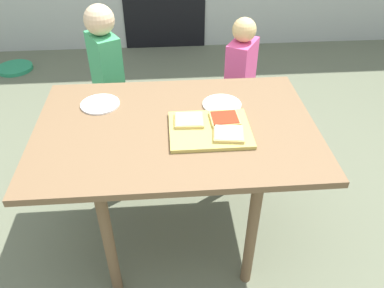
{
  "coord_description": "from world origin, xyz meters",
  "views": [
    {
      "loc": [
        -0.04,
        -1.51,
        1.81
      ],
      "look_at": [
        0.08,
        0.0,
        0.66
      ],
      "focal_mm": 35.98,
      "sensor_mm": 36.0,
      "label": 1
    }
  ],
  "objects": [
    {
      "name": "child_left",
      "position": [
        -0.41,
        0.76,
        0.65
      ],
      "size": [
        0.24,
        0.28,
        1.12
      ],
      "color": "#203248",
      "rests_on": "ground"
    },
    {
      "name": "pizza_slice_near_right",
      "position": [
        0.23,
        -0.12,
        0.8
      ],
      "size": [
        0.15,
        0.14,
        0.02
      ],
      "color": "tan",
      "rests_on": "cutting_board"
    },
    {
      "name": "plate_white_right",
      "position": [
        0.24,
        0.16,
        0.78
      ],
      "size": [
        0.2,
        0.2,
        0.01
      ],
      "primitive_type": "cylinder",
      "color": "white",
      "rests_on": "dining_table"
    },
    {
      "name": "dining_table",
      "position": [
        0.0,
        0.0,
        0.69
      ],
      "size": [
        1.33,
        0.9,
        0.77
      ],
      "color": "brown",
      "rests_on": "ground"
    },
    {
      "name": "pizza_slice_far_left",
      "position": [
        0.06,
        0.0,
        0.8
      ],
      "size": [
        0.14,
        0.13,
        0.02
      ],
      "color": "tan",
      "rests_on": "cutting_board"
    },
    {
      "name": "child_right",
      "position": [
        0.46,
        0.77,
        0.57
      ],
      "size": [
        0.24,
        0.28,
        1.01
      ],
      "color": "#364860",
      "rests_on": "ground"
    },
    {
      "name": "garden_hose_coil",
      "position": [
        -1.59,
        2.28,
        0.02
      ],
      "size": [
        0.36,
        0.36,
        0.04
      ],
      "primitive_type": "cylinder",
      "color": "#28915F",
      "rests_on": "ground"
    },
    {
      "name": "cutting_board",
      "position": [
        0.16,
        -0.06,
        0.78
      ],
      "size": [
        0.37,
        0.31,
        0.02
      ],
      "primitive_type": "cube",
      "color": "tan",
      "rests_on": "dining_table"
    },
    {
      "name": "plate_white_left",
      "position": [
        -0.38,
        0.21,
        0.78
      ],
      "size": [
        0.2,
        0.2,
        0.01
      ],
      "primitive_type": "cylinder",
      "color": "white",
      "rests_on": "dining_table"
    },
    {
      "name": "ground_plane",
      "position": [
        0.0,
        0.0,
        0.0
      ],
      "size": [
        16.0,
        16.0,
        0.0
      ],
      "primitive_type": "plane",
      "color": "#61674F"
    },
    {
      "name": "pizza_slice_far_right",
      "position": [
        0.23,
        -0.0,
        0.8
      ],
      "size": [
        0.14,
        0.13,
        0.02
      ],
      "color": "tan",
      "rests_on": "cutting_board"
    }
  ]
}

